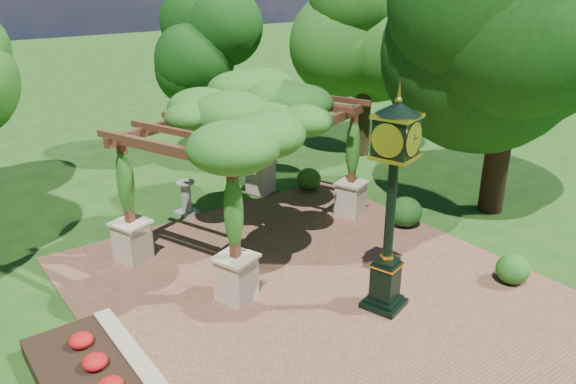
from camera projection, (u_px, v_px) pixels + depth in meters
ground at (355, 318)px, 12.43m from camera, size 120.00×120.00×0.00m
brick_plaza at (326, 297)px, 13.17m from camera, size 10.00×12.00×0.04m
border_wall at (150, 382)px, 10.19m from camera, size 0.35×5.00×0.40m
pedestal_clock at (392, 190)px, 11.75m from camera, size 1.19×1.19×4.82m
pergola at (248, 120)px, 14.96m from camera, size 7.68×6.19×4.19m
sundial at (186, 200)px, 17.49m from camera, size 0.70×0.70×1.10m
shrub_front at (513, 269)px, 13.63m from camera, size 1.06×1.06×0.72m
shrub_mid at (405, 212)px, 16.65m from camera, size 1.16×1.16×0.89m
shrub_back at (309, 179)px, 19.41m from camera, size 1.00×1.00×0.76m
tree_north at (206, 45)px, 21.46m from camera, size 3.57×3.57×6.55m
tree_east_far at (368, 24)px, 21.46m from camera, size 4.63×4.63×7.60m
tree_east_near at (518, 13)px, 15.75m from camera, size 5.46×5.46×8.79m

